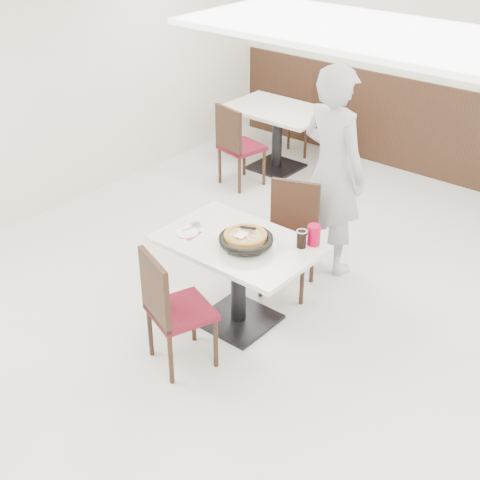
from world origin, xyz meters
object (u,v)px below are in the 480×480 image
Objects in this scene: bg_chair_left_near at (242,145)px; chair_near at (181,308)px; diner_person at (333,171)px; red_cup at (314,235)px; side_plate at (187,233)px; pizza at (245,237)px; bg_table_left at (277,139)px; cola_glass at (301,239)px; pizza_pan at (246,242)px; main_table at (238,282)px; chair_far at (288,242)px; bg_chair_left_far at (309,115)px.

chair_near is at bearing -46.92° from bg_chair_left_near.
red_cup is at bearing 126.37° from diner_person.
side_plate is 2.57m from bg_chair_left_near.
pizza is 0.27× the size of bg_table_left.
bg_table_left is at bearing 129.88° from cola_glass.
pizza_pan is at bearing 14.82° from side_plate.
cola_glass is 3.22m from bg_table_left.
main_table is 3.67× the size of pizza.
diner_person is (-0.01, 1.20, 0.13)m from pizza.
chair_far is at bearing -51.24° from bg_table_left.
diner_person is at bearing 87.06° from main_table.
diner_person is at bearing 71.92° from side_plate.
bg_chair_left_far is (-2.11, 3.05, -0.35)m from red_cup.
pizza_pan is (0.10, -0.03, 0.42)m from main_table.
pizza_pan is 2.19× the size of red_cup.
bg_chair_left_near reaches higher than red_cup.
main_table and bg_table_left have the same top height.
pizza_pan is 0.51m from red_cup.
diner_person is at bearing -14.90° from bg_chair_left_near.
chair_near is at bearing 99.56° from diner_person.
bg_chair_left_near and bg_chair_left_far have the same top height.
bg_chair_left_far is at bearing 123.25° from cola_glass.
chair_near and bg_chair_left_near have the same top height.
cola_glass is at bearing 142.20° from bg_chair_left_far.
diner_person is 2.31m from bg_table_left.
chair_near is at bearing 131.15° from bg_chair_left_far.
chair_far is at bearing 62.95° from side_plate.
red_cup is (0.47, 0.32, 0.45)m from main_table.
chair_near is 1.90m from diner_person.
bg_chair_left_near is (-1.66, 2.06, 0.10)m from main_table.
bg_table_left is 1.26× the size of bg_chair_left_near.
diner_person is (0.06, 1.20, 0.56)m from main_table.
main_table is at bearing -58.75° from bg_table_left.
bg_chair_left_near is at bearing -14.83° from diner_person.
red_cup is at bearing 39.12° from pizza.
chair_far and bg_chair_left_near have the same top height.
bg_chair_left_near is at bearing 129.99° from pizza.
pizza is 3.80m from bg_chair_left_far.
main_table is at bearing -150.84° from cola_glass.
bg_chair_left_far is (0.01, 1.32, 0.00)m from bg_chair_left_near.
cola_glass is at bearing -29.75° from bg_chair_left_near.
bg_chair_left_far is at bearing -79.46° from chair_far.
main_table is 3.75m from bg_chair_left_far.
bg_chair_left_near reaches higher than bg_table_left.
red_cup is 0.17× the size of bg_chair_left_near.
chair_near is at bearing -51.40° from side_plate.
bg_table_left is (-1.64, 2.05, -0.10)m from chair_far.
pizza_pan is 0.50m from side_plate.
red_cup is (0.45, -0.30, 0.35)m from chair_far.
diner_person reaches higher than chair_far.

